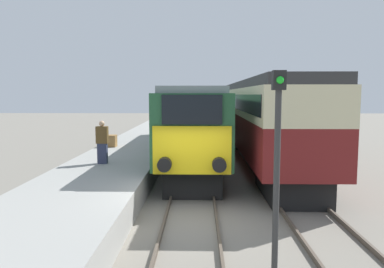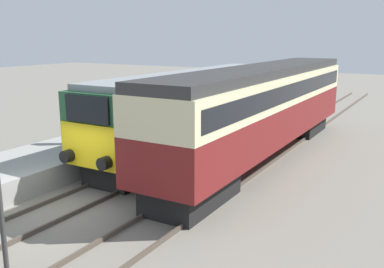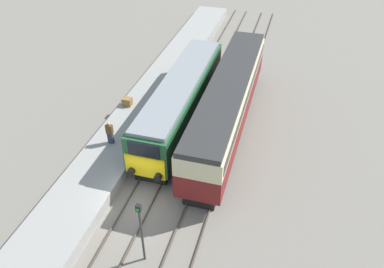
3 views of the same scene
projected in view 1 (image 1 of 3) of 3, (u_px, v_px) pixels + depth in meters
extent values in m
plane|color=slate|center=(191.00, 222.00, 10.39)|extent=(120.00, 120.00, 0.00)
cube|color=gray|center=(128.00, 158.00, 18.37)|extent=(3.50, 50.00, 0.85)
cube|color=#4C4238|center=(176.00, 179.00, 15.37)|extent=(0.07, 60.00, 0.14)
cube|color=#4C4238|center=(211.00, 179.00, 15.34)|extent=(0.07, 60.00, 0.14)
cube|color=#4C4238|center=(259.00, 179.00, 15.30)|extent=(0.07, 60.00, 0.14)
cube|color=#4C4238|center=(294.00, 179.00, 15.27)|extent=(0.07, 60.00, 0.14)
cube|color=black|center=(193.00, 173.00, 14.44)|extent=(2.03, 4.00, 1.00)
cube|color=black|center=(196.00, 142.00, 23.75)|extent=(2.03, 4.00, 1.00)
cube|color=#235633|center=(195.00, 119.00, 18.91)|extent=(2.70, 14.36, 2.56)
cube|color=yellow|center=(192.00, 150.00, 11.78)|extent=(2.48, 0.10, 1.54)
cube|color=black|center=(192.00, 110.00, 11.64)|extent=(1.89, 0.10, 0.92)
cube|color=gray|center=(195.00, 91.00, 18.76)|extent=(2.38, 13.79, 0.24)
cylinder|color=black|center=(165.00, 164.00, 11.63)|extent=(0.44, 0.35, 0.44)
cylinder|color=black|center=(219.00, 165.00, 11.60)|extent=(0.44, 0.35, 0.44)
cube|color=black|center=(290.00, 183.00, 12.98)|extent=(1.89, 3.60, 0.95)
cube|color=black|center=(246.00, 139.00, 25.57)|extent=(1.89, 3.60, 0.95)
cube|color=maroon|center=(261.00, 129.00, 19.14)|extent=(2.70, 17.06, 1.60)
cube|color=beige|center=(262.00, 101.00, 18.99)|extent=(2.71, 17.06, 1.25)
cube|color=black|center=(262.00, 101.00, 18.99)|extent=(2.75, 16.38, 0.69)
cube|color=#2D2D2D|center=(262.00, 85.00, 18.90)|extent=(2.48, 17.06, 0.36)
cube|color=#2D334C|center=(103.00, 153.00, 14.47)|extent=(0.36, 0.24, 0.79)
cube|color=brown|center=(102.00, 135.00, 14.40)|extent=(0.44, 0.26, 0.66)
sphere|color=tan|center=(102.00, 124.00, 14.35)|extent=(0.21, 0.21, 0.21)
cylinder|color=#333333|center=(276.00, 186.00, 7.08)|extent=(0.12, 0.12, 3.60)
cube|color=black|center=(279.00, 80.00, 6.88)|extent=(0.24, 0.20, 0.36)
sphere|color=green|center=(280.00, 80.00, 6.77)|extent=(0.14, 0.14, 0.14)
cube|color=olive|center=(109.00, 141.00, 19.13)|extent=(0.70, 0.56, 0.60)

